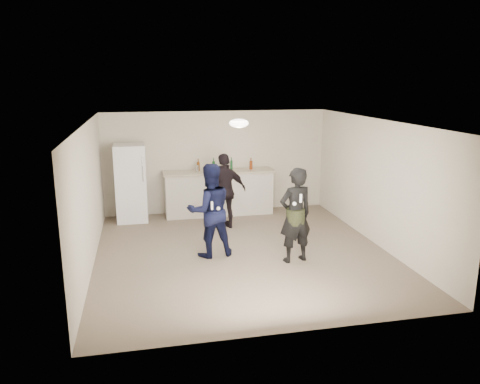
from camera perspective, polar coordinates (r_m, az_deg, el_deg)
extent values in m
plane|color=#6B5B4C|center=(9.09, 0.26, -7.36)|extent=(6.00, 6.00, 0.00)
plane|color=silver|center=(8.52, 0.28, 8.54)|extent=(6.00, 6.00, 0.00)
plane|color=beige|center=(11.61, -2.88, 3.68)|extent=(6.00, 0.00, 6.00)
plane|color=beige|center=(5.94, 6.46, -6.21)|extent=(6.00, 0.00, 6.00)
plane|color=beige|center=(8.58, -17.97, -0.56)|extent=(0.00, 6.00, 6.00)
plane|color=beige|center=(9.67, 16.41, 1.10)|extent=(0.00, 6.00, 6.00)
cube|color=beige|center=(11.44, -2.57, -0.18)|extent=(2.60, 0.56, 1.05)
cube|color=beige|center=(11.32, -2.60, 2.50)|extent=(2.68, 0.64, 0.04)
cube|color=white|center=(11.15, -13.15, 1.08)|extent=(0.70, 0.70, 1.80)
cylinder|color=silver|center=(10.70, -11.79, 2.82)|extent=(0.02, 0.02, 0.60)
ellipsoid|color=white|center=(8.82, -0.14, 8.39)|extent=(0.36, 0.36, 0.16)
cylinder|color=#B0B1B5|center=(11.19, -5.27, 2.87)|extent=(0.08, 0.08, 0.17)
imported|color=#0F143E|center=(8.69, -3.71, -2.25)|extent=(0.94, 0.78, 1.76)
imported|color=black|center=(8.46, 6.77, -2.82)|extent=(0.71, 0.54, 1.75)
cylinder|color=#293518|center=(8.47, 6.77, -2.97)|extent=(0.34, 0.34, 0.28)
imported|color=black|center=(10.31, -1.84, 0.09)|extent=(1.05, 0.61, 1.68)
cube|color=white|center=(8.38, -3.44, -1.66)|extent=(0.04, 0.04, 0.15)
sphere|color=white|center=(8.44, -2.66, -2.02)|extent=(0.07, 0.07, 0.07)
cube|color=white|center=(8.14, 7.41, -0.76)|extent=(0.04, 0.04, 0.15)
sphere|color=white|center=(8.16, 6.65, -1.43)|extent=(0.07, 0.07, 0.07)
cylinder|color=#14481B|center=(11.38, -3.23, 3.21)|extent=(0.07, 0.07, 0.22)
cylinder|color=maroon|center=(11.48, 1.34, 3.29)|extent=(0.08, 0.08, 0.21)
cylinder|color=#154A23|center=(11.33, -1.05, 3.25)|extent=(0.06, 0.06, 0.24)
cylinder|color=brown|center=(11.32, -5.11, 3.12)|extent=(0.07, 0.07, 0.21)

